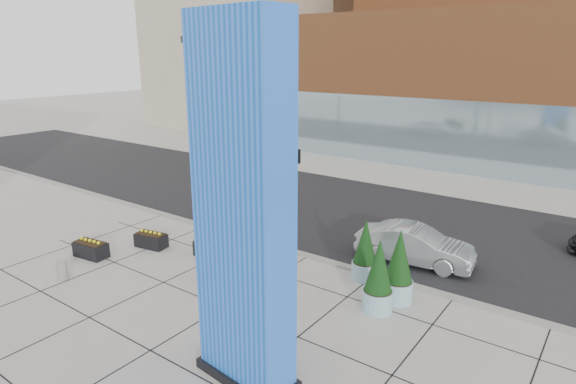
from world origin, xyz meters
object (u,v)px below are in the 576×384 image
Objects in this scene: overhead_street_sign at (280,160)px; concrete_bollard at (62,270)px; car_silver_mid at (415,245)px; public_art_sculpture at (234,251)px; blue_pylon at (243,219)px; lamp_post at (194,168)px; car_white_west at (236,195)px.

concrete_bollard is at bearing -113.62° from overhead_street_sign.
public_art_sculpture is at bearing 136.75° from car_silver_mid.
blue_pylon is at bearing -36.79° from public_art_sculpture.
concrete_bollard is (-2.43, -4.58, -3.33)m from lamp_post.
concrete_bollard is at bearing -175.56° from blue_pylon.
car_silver_mid is (10.37, -1.05, -0.01)m from car_white_west.
car_silver_mid is (4.99, 2.21, -3.20)m from overhead_street_sign.
lamp_post is at bearing 113.69° from car_silver_mid.
overhead_street_sign is 6.33m from car_silver_mid.
concrete_bollard is 0.16× the size of car_silver_mid.
lamp_post reaches higher than concrete_bollard.
public_art_sculpture is 6.62m from concrete_bollard.
car_silver_mid reaches higher than concrete_bollard.
overhead_street_sign is at bearing 108.09° from public_art_sculpture.
public_art_sculpture is 1.21× the size of car_white_west.
concrete_bollard is (-9.26, 0.29, -4.00)m from blue_pylon.
overhead_street_sign is (-0.66, 3.60, 2.52)m from public_art_sculpture.
lamp_post is at bearing 62.04° from concrete_bollard.
lamp_post reaches higher than car_silver_mid.
blue_pylon is 1.99× the size of car_silver_mid.
overhead_street_sign is at bearing 127.03° from blue_pylon.
blue_pylon is 1.96× the size of overhead_street_sign.
blue_pylon reaches higher than car_white_west.
lamp_post is 3.43m from overhead_street_sign.
car_white_west is 0.99× the size of car_silver_mid.
lamp_post is at bearing 150.76° from blue_pylon.
lamp_post is 6.16m from concrete_bollard.
concrete_bollard is 13.49m from car_silver_mid.
car_white_west is 10.43m from car_silver_mid.
car_silver_mid is at bearing 30.27° from lamp_post.
public_art_sculpture reaches higher than overhead_street_sign.
blue_pylon is 2.01× the size of car_white_west.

